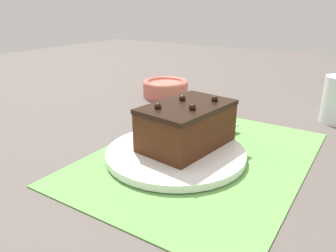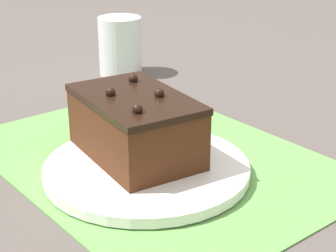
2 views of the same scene
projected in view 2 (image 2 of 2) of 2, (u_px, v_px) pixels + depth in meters
ground_plane at (156, 160)px, 0.70m from camera, size 3.00×3.00×0.00m
placemat_woven at (156, 158)px, 0.70m from camera, size 0.46×0.34×0.00m
cake_plate at (147, 169)px, 0.66m from camera, size 0.24×0.24×0.01m
chocolate_cake at (136, 126)px, 0.67m from camera, size 0.18×0.13×0.09m
serving_knife at (138, 152)px, 0.68m from camera, size 0.23×0.07×0.01m
drinking_glass at (120, 46)px, 1.03m from camera, size 0.08×0.08×0.10m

